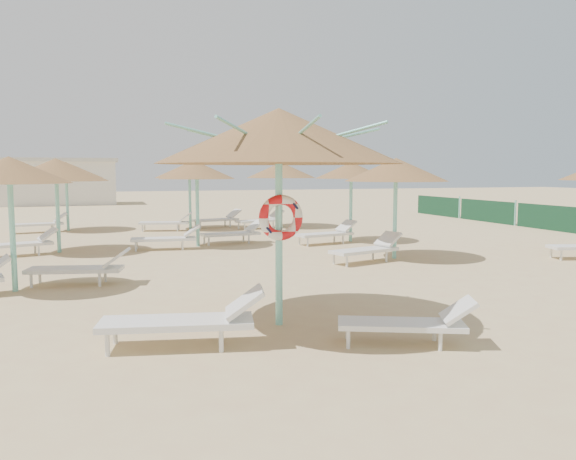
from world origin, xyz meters
name	(u,v)px	position (x,y,z in m)	size (l,w,h in m)	color
ground	(314,327)	(0.00, 0.00, 0.00)	(120.00, 120.00, 0.00)	tan
main_palapa	(279,137)	(-0.46, 0.29, 2.86)	(3.66, 3.66, 3.28)	#7BD5C6
lounger_main_a	(188,320)	(-1.95, -0.39, 0.38)	(2.26, 1.08, 0.79)	silver
lounger_main_b	(410,322)	(0.91, -1.25, 0.32)	(1.89, 1.21, 0.66)	silver
palapa_field	(231,173)	(1.08, 10.46, 2.30)	(19.41, 14.38, 2.72)	#7BD5C6
service_hut	(56,181)	(-6.00, 35.00, 1.64)	(8.40, 4.40, 3.25)	silver
windbreak_fence	(553,218)	(14.00, 9.96, 0.50)	(0.08, 19.84, 1.10)	#164425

